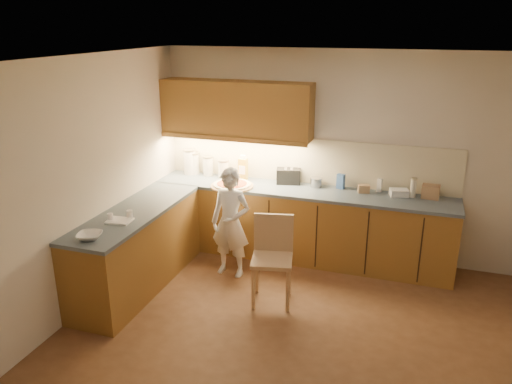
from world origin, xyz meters
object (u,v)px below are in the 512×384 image
child (231,223)px  pizza_on_board (232,185)px  toaster (288,176)px  oil_jug (243,168)px  wooden_chair (273,253)px

child → pizza_on_board: bearing=112.5°
child → toaster: child is taller
pizza_on_board → oil_jug: size_ratio=1.62×
oil_jug → toaster: (0.61, 0.03, -0.05)m
wooden_chair → oil_jug: (-0.78, 1.25, 0.52)m
wooden_chair → oil_jug: oil_jug is taller
toaster → child: bearing=-131.2°
child → wooden_chair: child is taller
pizza_on_board → wooden_chair: bearing=-48.3°
wooden_chair → toaster: size_ratio=2.82×
child → wooden_chair: 0.75m
oil_jug → toaster: oil_jug is taller
toaster → pizza_on_board: bearing=-163.7°
pizza_on_board → oil_jug: bearing=85.9°
child → wooden_chair: bearing=-28.1°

